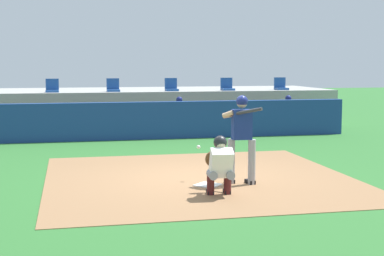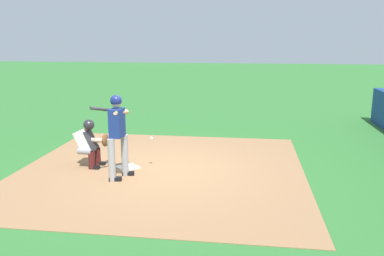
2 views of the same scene
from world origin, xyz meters
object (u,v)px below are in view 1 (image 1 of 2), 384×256
catcher_crouched (220,164)px  stadium_seat_1 (52,88)px  dugout_player_0 (180,115)px  stadium_seat_3 (171,87)px  dugout_player_1 (289,113)px  batter_at_plate (241,134)px  stadium_seat_5 (281,86)px  stadium_seat_4 (227,87)px  stadium_seat_2 (113,88)px  home_plate (208,185)px

catcher_crouched → stadium_seat_1: stadium_seat_1 is taller
dugout_player_0 → stadium_seat_3: (0.07, 2.03, 0.86)m
dugout_player_1 → dugout_player_0: bearing=180.0°
batter_at_plate → catcher_crouched: batter_at_plate is taller
stadium_seat_5 → stadium_seat_3: bearing=180.0°
batter_at_plate → dugout_player_1: (4.29, 8.12, -0.36)m
stadium_seat_4 → stadium_seat_5: (2.17, 0.00, 0.00)m
stadium_seat_2 → stadium_seat_3: same height
catcher_crouched → dugout_player_1: bearing=61.1°
catcher_crouched → stadium_seat_5: 12.34m
dugout_player_0 → stadium_seat_4: bearing=42.3°
catcher_crouched → dugout_player_0: (1.01, 9.02, 0.07)m
stadium_seat_5 → stadium_seat_2: bearing=180.0°
stadium_seat_2 → catcher_crouched: bearing=-84.4°
catcher_crouched → stadium_seat_3: (1.08, 11.05, 0.93)m
home_plate → dugout_player_0: dugout_player_0 is taller
stadium_seat_2 → dugout_player_0: bearing=-44.1°
dugout_player_0 → stadium_seat_4: stadium_seat_4 is taller
catcher_crouched → stadium_seat_4: size_ratio=3.77×
stadium_seat_2 → stadium_seat_5: 6.50m
home_plate → stadium_seat_3: stadium_seat_3 is taller
dugout_player_1 → stadium_seat_5: (0.44, 2.03, 0.86)m
catcher_crouched → dugout_player_1: size_ratio=1.39×
dugout_player_0 → stadium_seat_3: 2.21m
dugout_player_0 → stadium_seat_4: size_ratio=2.71×
catcher_crouched → stadium_seat_3: bearing=84.4°
stadium_seat_3 → stadium_seat_5: (4.33, 0.00, 0.00)m
batter_at_plate → stadium_seat_3: size_ratio=3.76×
batter_at_plate → stadium_seat_5: size_ratio=3.76×
dugout_player_1 → stadium_seat_5: stadium_seat_5 is taller
home_plate → dugout_player_1: (4.98, 8.14, 0.65)m
stadium_seat_1 → stadium_seat_2: bearing=0.0°
stadium_seat_1 → home_plate: bearing=-72.3°
dugout_player_1 → home_plate: bearing=-121.4°
home_plate → stadium_seat_1: stadium_seat_1 is taller
catcher_crouched → stadium_seat_2: stadium_seat_2 is taller
home_plate → stadium_seat_5: size_ratio=0.92×
stadium_seat_2 → stadium_seat_5: same height
home_plate → stadium_seat_2: size_ratio=0.92×
stadium_seat_4 → stadium_seat_2: bearing=180.0°
batter_at_plate → home_plate: bearing=-178.3°
stadium_seat_5 → stadium_seat_4: bearing=180.0°
dugout_player_1 → stadium_seat_5: 2.25m
home_plate → stadium_seat_5: 11.63m
home_plate → stadium_seat_4: (3.25, 10.18, 1.51)m
catcher_crouched → stadium_seat_2: (-1.09, 11.05, 0.93)m
stadium_seat_5 → stadium_seat_1: bearing=180.0°
catcher_crouched → stadium_seat_1: (-3.26, 11.05, 0.93)m
stadium_seat_2 → stadium_seat_4: (4.33, 0.00, 0.00)m
batter_at_plate → stadium_seat_1: stadium_seat_1 is taller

